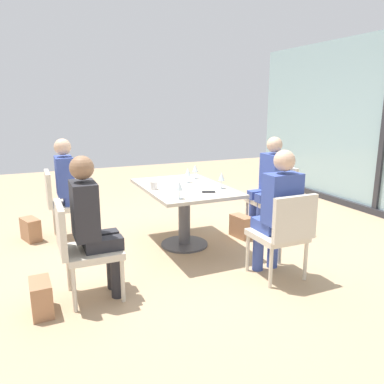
% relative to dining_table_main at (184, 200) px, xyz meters
% --- Properties ---
extents(ground_plane, '(12.00, 12.00, 0.00)m').
position_rel_dining_table_main_xyz_m(ground_plane, '(0.00, 0.00, -0.56)').
color(ground_plane, tan).
extents(dining_table_main, '(1.37, 0.93, 0.73)m').
position_rel_dining_table_main_xyz_m(dining_table_main, '(0.00, 0.00, 0.00)').
color(dining_table_main, '#BCB29E').
rests_on(dining_table_main, ground_plane).
extents(chair_near_window, '(0.46, 0.51, 0.87)m').
position_rel_dining_table_main_xyz_m(chair_near_window, '(0.00, 1.30, -0.06)').
color(chair_near_window, beige).
rests_on(chair_near_window, ground_plane).
extents(chair_front_left, '(0.46, 0.50, 0.87)m').
position_rel_dining_table_main_xyz_m(chair_front_left, '(-0.82, -1.30, -0.06)').
color(chair_front_left, beige).
rests_on(chair_front_left, ground_plane).
extents(chair_front_right, '(0.46, 0.50, 0.87)m').
position_rel_dining_table_main_xyz_m(chair_front_right, '(0.82, -1.30, -0.06)').
color(chair_front_right, beige).
rests_on(chair_front_right, ground_plane).
extents(chair_far_right, '(0.50, 0.46, 0.87)m').
position_rel_dining_table_main_xyz_m(chair_far_right, '(1.22, 0.51, -0.06)').
color(chair_far_right, beige).
rests_on(chair_far_right, ground_plane).
extents(person_near_window, '(0.34, 0.39, 1.26)m').
position_rel_dining_table_main_xyz_m(person_near_window, '(-0.00, 1.19, 0.14)').
color(person_near_window, '#384C9E').
rests_on(person_near_window, ground_plane).
extents(person_front_left, '(0.34, 0.39, 1.26)m').
position_rel_dining_table_main_xyz_m(person_front_left, '(-0.82, -1.19, 0.14)').
color(person_front_left, '#384C9E').
rests_on(person_front_left, ground_plane).
extents(person_front_right, '(0.34, 0.39, 1.26)m').
position_rel_dining_table_main_xyz_m(person_front_right, '(0.82, -1.19, 0.14)').
color(person_front_right, '#28282D').
rests_on(person_front_right, ground_plane).
extents(person_far_right, '(0.39, 0.34, 1.26)m').
position_rel_dining_table_main_xyz_m(person_far_right, '(1.11, 0.51, 0.14)').
color(person_far_right, '#384C9E').
rests_on(person_far_right, ground_plane).
extents(wine_glass_0, '(0.07, 0.07, 0.18)m').
position_rel_dining_table_main_xyz_m(wine_glass_0, '(-0.16, 0.12, 0.30)').
color(wine_glass_0, silver).
rests_on(wine_glass_0, dining_table_main).
extents(wine_glass_1, '(0.07, 0.07, 0.18)m').
position_rel_dining_table_main_xyz_m(wine_glass_1, '(0.53, -0.27, 0.30)').
color(wine_glass_1, silver).
rests_on(wine_glass_1, dining_table_main).
extents(wine_glass_2, '(0.07, 0.07, 0.18)m').
position_rel_dining_table_main_xyz_m(wine_glass_2, '(0.28, 0.34, 0.30)').
color(wine_glass_2, silver).
rests_on(wine_glass_2, dining_table_main).
extents(wine_glass_3, '(0.07, 0.07, 0.18)m').
position_rel_dining_table_main_xyz_m(wine_glass_3, '(-0.35, 0.30, 0.30)').
color(wine_glass_3, silver).
rests_on(wine_glass_3, dining_table_main).
extents(coffee_cup, '(0.08, 0.08, 0.09)m').
position_rel_dining_table_main_xyz_m(coffee_cup, '(0.02, -0.38, 0.22)').
color(coffee_cup, white).
rests_on(coffee_cup, dining_table_main).
extents(cell_phone_on_table, '(0.12, 0.16, 0.01)m').
position_rel_dining_table_main_xyz_m(cell_phone_on_table, '(0.39, 0.13, 0.17)').
color(cell_phone_on_table, black).
rests_on(cell_phone_on_table, dining_table_main).
extents(handbag_0, '(0.32, 0.21, 0.28)m').
position_rel_dining_table_main_xyz_m(handbag_0, '(0.03, 0.78, -0.42)').
color(handbag_0, '#A3704C').
rests_on(handbag_0, ground_plane).
extents(handbag_1, '(0.34, 0.25, 0.28)m').
position_rel_dining_table_main_xyz_m(handbag_1, '(-0.93, -1.69, -0.42)').
color(handbag_1, '#A3704C').
rests_on(handbag_1, ground_plane).
extents(handbag_2, '(0.31, 0.17, 0.28)m').
position_rel_dining_table_main_xyz_m(handbag_2, '(0.94, -1.65, -0.42)').
color(handbag_2, '#A3704C').
rests_on(handbag_2, ground_plane).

